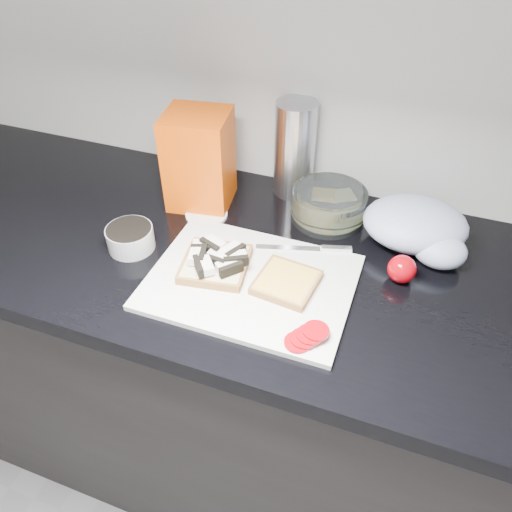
% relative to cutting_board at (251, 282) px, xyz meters
% --- Properties ---
extents(base_cabinet, '(3.50, 0.60, 0.86)m').
position_rel_cutting_board_xyz_m(base_cabinet, '(0.05, 0.10, -0.48)').
color(base_cabinet, black).
rests_on(base_cabinet, ground).
extents(countertop, '(3.50, 0.64, 0.04)m').
position_rel_cutting_board_xyz_m(countertop, '(0.05, 0.10, -0.03)').
color(countertop, black).
rests_on(countertop, base_cabinet).
extents(cutting_board, '(0.40, 0.30, 0.01)m').
position_rel_cutting_board_xyz_m(cutting_board, '(0.00, 0.00, 0.00)').
color(cutting_board, silver).
rests_on(cutting_board, countertop).
extents(bread_left, '(0.15, 0.15, 0.04)m').
position_rel_cutting_board_xyz_m(bread_left, '(-0.08, 0.01, 0.02)').
color(bread_left, beige).
rests_on(bread_left, cutting_board).
extents(bread_right, '(0.13, 0.13, 0.02)m').
position_rel_cutting_board_xyz_m(bread_right, '(0.07, 0.01, 0.01)').
color(bread_right, beige).
rests_on(bread_right, cutting_board).
extents(tomato_slices, '(0.09, 0.09, 0.02)m').
position_rel_cutting_board_xyz_m(tomato_slices, '(0.15, -0.11, 0.01)').
color(tomato_slices, '#9B030B').
rests_on(tomato_slices, cutting_board).
extents(knife, '(0.20, 0.07, 0.01)m').
position_rel_cutting_board_xyz_m(knife, '(0.10, 0.13, 0.01)').
color(knife, silver).
rests_on(knife, cutting_board).
extents(seed_tub, '(0.10, 0.10, 0.05)m').
position_rel_cutting_board_xyz_m(seed_tub, '(-0.28, 0.02, 0.02)').
color(seed_tub, '#979C9C').
rests_on(seed_tub, countertop).
extents(tub_lid, '(0.11, 0.11, 0.01)m').
position_rel_cutting_board_xyz_m(tub_lid, '(-0.18, 0.18, -0.00)').
color(tub_lid, silver).
rests_on(tub_lid, countertop).
extents(glass_bowl, '(0.17, 0.17, 0.07)m').
position_rel_cutting_board_xyz_m(glass_bowl, '(0.09, 0.27, 0.03)').
color(glass_bowl, silver).
rests_on(glass_bowl, countertop).
extents(bread_bag, '(0.16, 0.15, 0.22)m').
position_rel_cutting_board_xyz_m(bread_bag, '(-0.21, 0.23, 0.11)').
color(bread_bag, '#CC4503').
rests_on(bread_bag, countertop).
extents(steel_canister, '(0.10, 0.10, 0.23)m').
position_rel_cutting_board_xyz_m(steel_canister, '(-0.02, 0.35, 0.11)').
color(steel_canister, '#B3B3B7').
rests_on(steel_canister, countertop).
extents(grocery_bag, '(0.24, 0.21, 0.10)m').
position_rel_cutting_board_xyz_m(grocery_bag, '(0.29, 0.24, 0.04)').
color(grocery_bag, '#AEB9D7').
rests_on(grocery_bag, countertop).
extents(whole_tomatoes, '(0.06, 0.06, 0.06)m').
position_rel_cutting_board_xyz_m(whole_tomatoes, '(0.28, 0.12, 0.02)').
color(whole_tomatoes, '#9B030B').
rests_on(whole_tomatoes, countertop).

